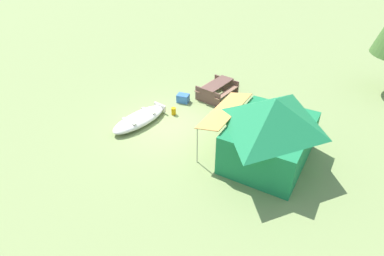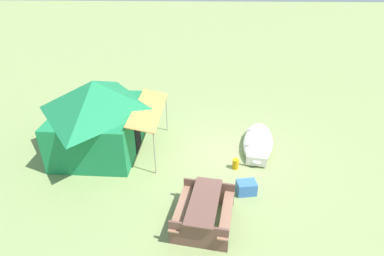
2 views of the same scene
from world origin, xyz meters
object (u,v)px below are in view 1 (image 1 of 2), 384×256
object	(u,v)px
canvas_cabin_tent	(271,130)
picnic_table	(217,88)
beached_rowboat	(139,119)
fuel_can	(174,111)
cooler_box	(183,98)

from	to	relation	value
canvas_cabin_tent	picnic_table	bearing A→B (deg)	-133.94
beached_rowboat	fuel_can	bearing A→B (deg)	145.46
picnic_table	cooler_box	size ratio (longest dim) A/B	3.67
beached_rowboat	fuel_can	distance (m)	1.61
beached_rowboat	fuel_can	world-z (taller)	beached_rowboat
beached_rowboat	canvas_cabin_tent	distance (m)	5.69
canvas_cabin_tent	cooler_box	size ratio (longest dim) A/B	6.74
picnic_table	fuel_can	distance (m)	2.66
beached_rowboat	cooler_box	bearing A→B (deg)	164.57
beached_rowboat	cooler_box	xyz separation A→B (m)	(-2.54, 0.70, -0.03)
canvas_cabin_tent	picnic_table	world-z (taller)	canvas_cabin_tent
fuel_can	canvas_cabin_tent	bearing A→B (deg)	76.92
cooler_box	beached_rowboat	bearing A→B (deg)	-15.43
beached_rowboat	cooler_box	world-z (taller)	beached_rowboat
cooler_box	canvas_cabin_tent	bearing A→B (deg)	64.76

